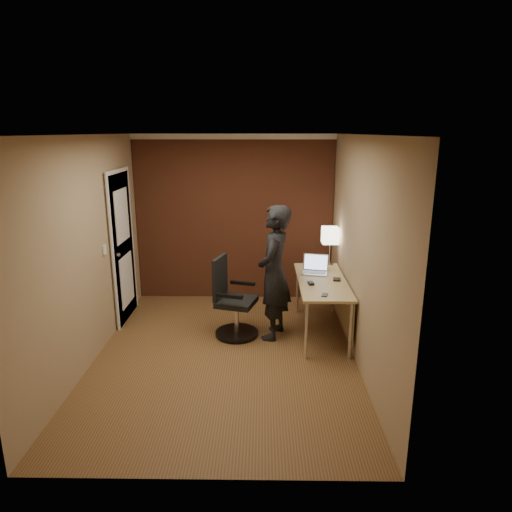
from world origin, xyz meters
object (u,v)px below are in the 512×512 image
(mouse, at_px, (311,283))
(desk, at_px, (327,290))
(phone, at_px, (325,295))
(wallet, at_px, (337,279))
(desk_lamp, at_px, (330,236))
(laptop, at_px, (315,268))
(office_chair, at_px, (232,302))
(person, at_px, (274,273))

(mouse, bearing_deg, desk, 27.31)
(phone, distance_m, wallet, 0.59)
(desk_lamp, xyz_separation_m, mouse, (-0.34, -0.85, -0.40))
(laptop, distance_m, mouse, 0.51)
(mouse, height_order, office_chair, office_chair)
(wallet, xyz_separation_m, office_chair, (-1.32, -0.05, -0.30))
(desk_lamp, bearing_deg, phone, -100.13)
(desk_lamp, bearing_deg, laptop, -123.85)
(desk_lamp, height_order, mouse, desk_lamp)
(desk_lamp, relative_size, phone, 4.65)
(desk, height_order, laptop, laptop)
(wallet, bearing_deg, office_chair, -177.88)
(laptop, distance_m, phone, 0.88)
(laptop, xyz_separation_m, wallet, (0.24, -0.33, -0.05))
(desk_lamp, relative_size, wallet, 4.86)
(person, bearing_deg, mouse, 93.23)
(laptop, bearing_deg, desk, -68.32)
(desk, height_order, desk_lamp, desk_lamp)
(mouse, distance_m, wallet, 0.38)
(laptop, bearing_deg, person, -144.24)
(mouse, bearing_deg, office_chair, 162.70)
(office_chair, bearing_deg, wallet, 2.12)
(desk, relative_size, mouse, 15.00)
(laptop, height_order, office_chair, office_chair)
(laptop, height_order, mouse, laptop)
(laptop, xyz_separation_m, mouse, (-0.11, -0.50, -0.05))
(desk, xyz_separation_m, wallet, (0.11, -0.01, 0.14))
(desk, distance_m, person, 0.73)
(laptop, bearing_deg, mouse, -101.93)
(phone, height_order, person, person)
(desk_lamp, relative_size, laptop, 1.41)
(desk, distance_m, mouse, 0.33)
(desk_lamp, relative_size, office_chair, 0.53)
(wallet, height_order, office_chair, office_chair)
(desk_lamp, bearing_deg, person, -136.53)
(phone, bearing_deg, desk_lamp, 95.40)
(phone, distance_m, office_chair, 1.24)
(desk, relative_size, phone, 13.04)
(wallet, bearing_deg, phone, -112.15)
(wallet, bearing_deg, desk, 174.26)
(laptop, relative_size, office_chair, 0.38)
(office_chair, bearing_deg, phone, -24.54)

